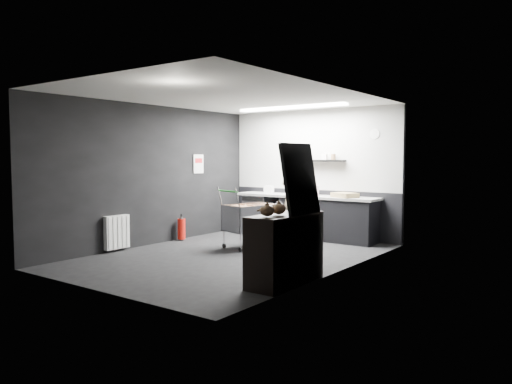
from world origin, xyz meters
The scene contains 22 objects.
floor centered at (0.00, 0.00, 0.00)m, with size 5.50×5.50×0.00m, color black.
ceiling centered at (0.00, 0.00, 2.70)m, with size 5.50×5.50×0.00m, color silver.
wall_back centered at (0.00, 2.75, 1.35)m, with size 5.50×5.50×0.00m, color black.
wall_front centered at (0.00, -2.75, 1.35)m, with size 5.50×5.50×0.00m, color black.
wall_left centered at (-2.00, 0.00, 1.35)m, with size 5.50×5.50×0.00m, color black.
wall_right centered at (2.00, 0.00, 1.35)m, with size 5.50×5.50×0.00m, color black.
kitchen_wall_panel centered at (0.00, 2.73, 1.85)m, with size 3.95×0.02×1.70m, color #BABAB5.
dado_panel centered at (0.00, 2.73, 0.50)m, with size 3.95×0.02×1.00m, color black.
floating_shelf centered at (0.20, 2.62, 1.62)m, with size 1.20×0.22×0.04m, color black.
wall_clock centered at (1.40, 2.72, 2.15)m, with size 0.20×0.20×0.03m, color white.
poster centered at (-1.98, 1.30, 1.55)m, with size 0.02×0.30×0.40m, color white.
poster_red_band centered at (-1.98, 1.30, 1.62)m, with size 0.01×0.22×0.10m, color red.
radiator centered at (-1.94, -0.90, 0.35)m, with size 0.10×0.50×0.60m, color white.
ceiling_strip centered at (0.00, 1.85, 2.67)m, with size 2.40×0.20×0.04m, color white.
prep_counter centered at (0.14, 2.42, 0.46)m, with size 3.20×0.61×0.90m.
person centered at (-0.01, 1.97, 0.89)m, with size 0.65×0.43×1.79m, color beige.
shopping_cart centered at (-0.24, 0.83, 0.52)m, with size 0.84×1.14×1.10m.
sideboard centered at (1.76, -1.01, 0.59)m, with size 0.54×1.25×1.88m.
fire_extinguisher centered at (-1.85, 0.64, 0.25)m, with size 0.16×0.16×0.52m.
cardboard_box centered at (0.94, 2.37, 0.95)m, with size 0.46×0.35×0.09m, color #9B8453.
pink_tub centered at (0.21, 2.42, 1.01)m, with size 0.21×0.21×0.21m, color silver.
white_container centered at (-0.88, 2.37, 0.98)m, with size 0.19×0.15×0.17m, color white.
Camera 1 is at (5.32, -6.58, 1.69)m, focal length 35.00 mm.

